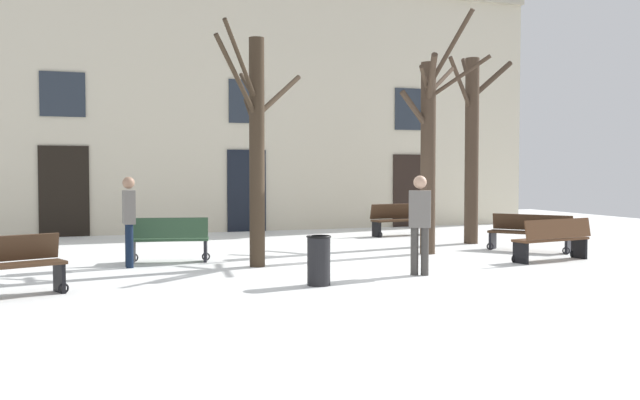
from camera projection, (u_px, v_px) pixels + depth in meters
ground_plane at (348, 265)px, 13.82m from camera, size 30.79×30.79×0.00m
building_facade at (246, 100)px, 21.50m from camera, size 19.24×0.60×7.87m
tree_right_of_center at (429, 144)px, 15.63m from camera, size 1.99×2.18×5.23m
tree_near_facade at (257, 144)px, 13.59m from camera, size 2.21×2.38×4.51m
tree_center at (472, 141)px, 17.90m from camera, size 2.23×1.85×4.81m
litter_bin at (319, 260)px, 11.44m from camera, size 0.40×0.40×0.81m
bench_near_lamp at (401, 219)px, 20.05m from camera, size 1.87×0.73×0.91m
bench_facing_shops at (169, 239)px, 14.26m from camera, size 1.64×0.80×0.92m
bench_near_center_tree at (1, 265)px, 10.30m from camera, size 1.81×1.05×0.90m
bench_by_litter_bin at (530, 232)px, 16.26m from camera, size 1.55×1.73×0.84m
bench_back_to_back_left at (553, 239)px, 14.45m from camera, size 1.87×0.76×0.88m
person_by_shop_door at (129, 217)px, 13.52m from camera, size 0.23×0.38×1.73m
person_crossing_plaza at (420, 220)px, 12.51m from camera, size 0.44×0.38×1.76m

